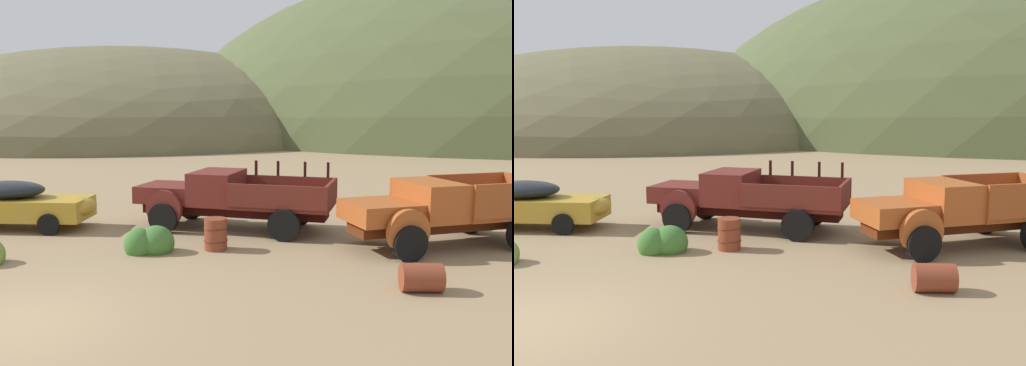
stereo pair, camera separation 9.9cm
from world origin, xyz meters
The scene contains 10 objects.
ground_plane centered at (0.00, 0.00, 0.00)m, with size 300.00×300.00×0.00m, color #937A56.
hill_far_left centered at (-14.62, 73.58, 0.00)m, with size 71.19×83.24×24.83m, color brown.
hill_center centered at (39.30, 69.15, 0.00)m, with size 95.45×80.83×46.41m, color #4C5633.
car_mustard centered at (-3.37, 7.85, 0.82)m, with size 5.02×2.11×1.57m.
truck_oxblood centered at (3.16, 8.00, 1.01)m, with size 6.69×3.77×2.16m.
truck_oxide_orange centered at (9.41, 5.72, 1.03)m, with size 6.24×3.85×1.91m.
oil_drum_by_truck centered at (7.98, 1.97, 0.31)m, with size 0.89×0.65×0.62m.
oil_drum_spare centered at (3.23, 5.31, 0.45)m, with size 0.68×0.68×0.89m.
bush_front_left centered at (10.65, 8.12, 0.26)m, with size 1.31×1.19×1.01m.
bush_back_edge centered at (1.45, 4.99, 0.26)m, with size 1.36×0.97×0.95m.
Camera 2 is at (4.71, -9.18, 3.93)m, focal length 37.50 mm.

